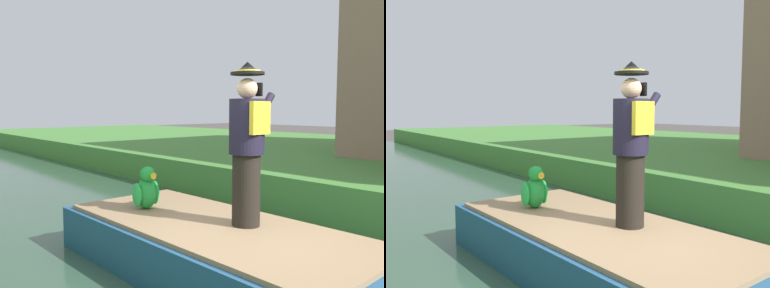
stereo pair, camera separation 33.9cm
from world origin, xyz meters
The scene contains 3 objects.
boat centered at (0.00, 0.74, 0.40)m, with size 1.91×4.25×0.61m.
person_pirate centered at (0.23, 0.43, 1.64)m, with size 0.61×0.42×1.85m.
parrot_plush centered at (-0.21, 1.82, 0.95)m, with size 0.36×0.34×0.57m.
Camera 1 is at (-3.18, -2.65, 2.03)m, focal length 38.02 mm.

